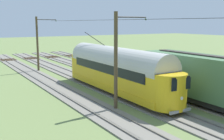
% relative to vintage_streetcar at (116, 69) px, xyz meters
% --- Properties ---
extents(ground_plane, '(220.00, 220.00, 0.00)m').
position_rel_vintage_streetcar_xyz_m(ground_plane, '(-2.01, 1.49, -2.26)').
color(ground_plane, olive).
extents(track_streetcar_siding, '(2.80, 80.00, 0.18)m').
position_rel_vintage_streetcar_xyz_m(track_streetcar_siding, '(-8.05, 1.18, -2.20)').
color(track_streetcar_siding, slate).
rests_on(track_streetcar_siding, ground).
extents(track_adjacent_siding, '(2.80, 80.00, 0.18)m').
position_rel_vintage_streetcar_xyz_m(track_adjacent_siding, '(-4.02, 1.18, -2.20)').
color(track_adjacent_siding, slate).
rests_on(track_adjacent_siding, ground).
extents(track_third_siding, '(2.80, 80.00, 0.18)m').
position_rel_vintage_streetcar_xyz_m(track_third_siding, '(0.00, 1.18, -2.20)').
color(track_third_siding, slate).
rests_on(track_third_siding, ground).
extents(track_outer_siding, '(2.80, 80.00, 0.18)m').
position_rel_vintage_streetcar_xyz_m(track_outer_siding, '(4.02, 1.18, -2.20)').
color(track_outer_siding, slate).
rests_on(track_outer_siding, ground).
extents(vintage_streetcar, '(2.65, 16.76, 5.32)m').
position_rel_vintage_streetcar_xyz_m(vintage_streetcar, '(0.00, 0.00, 0.00)').
color(vintage_streetcar, gold).
rests_on(vintage_streetcar, ground).
extents(coach_adjacent, '(2.96, 14.71, 3.85)m').
position_rel_vintage_streetcar_xyz_m(coach_adjacent, '(-4.03, 8.30, -0.09)').
color(coach_adjacent, '#477047').
rests_on(coach_adjacent, ground).
extents(catenary_pole_foreground, '(2.93, 0.28, 7.31)m').
position_rel_vintage_streetcar_xyz_m(catenary_pole_foreground, '(2.63, -15.54, 1.56)').
color(catenary_pole_foreground, '#4C3D28').
rests_on(catenary_pole_foreground, ground).
extents(catenary_pole_mid_near, '(2.93, 0.28, 7.31)m').
position_rel_vintage_streetcar_xyz_m(catenary_pole_mid_near, '(2.63, 4.26, 1.56)').
color(catenary_pole_mid_near, '#4C3D28').
rests_on(catenary_pole_mid_near, ground).
extents(overhead_wire_run, '(2.72, 43.59, 0.18)m').
position_rel_vintage_streetcar_xyz_m(overhead_wire_run, '(0.05, 3.50, 4.51)').
color(overhead_wire_run, black).
rests_on(overhead_wire_run, ground).
extents(switch_stand, '(0.50, 0.30, 1.24)m').
position_rel_vintage_streetcar_xyz_m(switch_stand, '(-9.66, -8.98, -1.56)').
color(switch_stand, black).
rests_on(switch_stand, ground).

